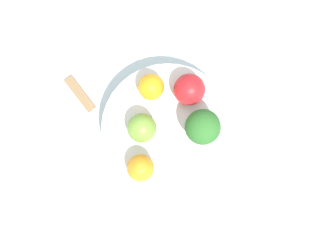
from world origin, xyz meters
TOP-DOWN VIEW (x-y plane):
  - ground_plane at (0.00, 0.00)m, footprint 6.00×6.00m
  - table_surface at (0.00, 0.00)m, footprint 1.20×1.20m
  - bowl at (0.00, 0.00)m, footprint 0.21×0.21m
  - broccoli at (0.03, 0.04)m, footprint 0.05×0.05m
  - apple_red at (-0.01, -0.04)m, footprint 0.04×0.04m
  - apple_green at (-0.04, 0.05)m, footprint 0.05×0.05m
  - orange_front at (0.04, -0.06)m, footprint 0.04×0.04m
  - orange_back at (-0.06, -0.00)m, footprint 0.04×0.04m
  - spoon at (-0.12, -0.11)m, footprint 0.07×0.03m

SIDE VIEW (x-z plane):
  - ground_plane at x=0.00m, z-range 0.00..0.00m
  - table_surface at x=0.00m, z-range 0.00..0.02m
  - spoon at x=-0.12m, z-range 0.02..0.03m
  - bowl at x=0.00m, z-range 0.02..0.06m
  - orange_back at x=-0.06m, z-range 0.06..0.11m
  - orange_front at x=0.04m, z-range 0.06..0.11m
  - apple_red at x=-0.01m, z-range 0.06..0.11m
  - apple_green at x=-0.04m, z-range 0.06..0.11m
  - broccoli at x=0.03m, z-range 0.07..0.14m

